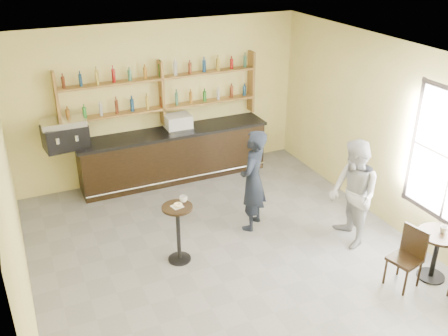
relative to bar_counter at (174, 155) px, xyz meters
name	(u,v)px	position (x,y,z in m)	size (l,w,h in m)	color
floor	(233,261)	(-0.12, -3.15, -0.53)	(7.00, 7.00, 0.00)	slate
ceiling	(235,61)	(-0.12, -3.15, 2.67)	(7.00, 7.00, 0.00)	white
wall_back	(160,101)	(-0.12, 0.35, 1.07)	(7.00, 7.00, 0.00)	#F6E78B
wall_front	(405,331)	(-0.12, -6.65, 1.07)	(7.00, 7.00, 0.00)	#F6E78B
wall_left	(14,215)	(-3.12, -3.15, 1.07)	(7.00, 7.00, 0.00)	#F6E78B
wall_right	(396,138)	(2.88, -3.15, 1.07)	(7.00, 7.00, 0.00)	#F6E78B
shelf_unit	(162,93)	(-0.12, 0.22, 1.28)	(4.00, 0.26, 1.40)	brown
liquor_bottles	(161,85)	(-0.12, 0.22, 1.45)	(3.68, 0.10, 1.00)	#8C5919
bar_counter	(174,155)	(0.00, 0.00, 0.00)	(3.94, 0.77, 1.07)	black
espresso_machine	(65,134)	(-2.09, 0.00, 0.81)	(0.78, 0.50, 0.56)	black
pastry_case	(178,122)	(0.11, 0.00, 0.69)	(0.53, 0.43, 0.32)	silver
pedestal_table	(178,234)	(-0.89, -2.76, -0.04)	(0.48, 0.48, 0.98)	black
napkin	(177,206)	(-0.89, -2.76, 0.45)	(0.16, 0.16, 0.00)	white
donut	(178,205)	(-0.88, -2.77, 0.47)	(0.14, 0.14, 0.05)	#E5B453
cup_pedestal	(183,199)	(-0.75, -2.66, 0.49)	(0.12, 0.12, 0.10)	white
man_main	(253,181)	(0.62, -2.35, 0.37)	(0.66, 0.43, 1.81)	black
cafe_table	(435,256)	(2.43, -4.75, -0.14)	(0.62, 0.62, 0.78)	black
cup_cafe	(443,230)	(2.48, -4.75, 0.30)	(0.11, 0.11, 0.10)	white
chair_west	(405,259)	(1.88, -4.70, -0.07)	(0.40, 0.40, 0.93)	black
patron_second	(353,194)	(1.86, -3.45, 0.38)	(0.89, 0.69, 1.82)	#ACACB2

